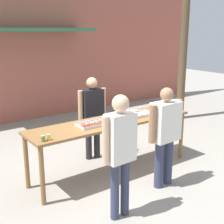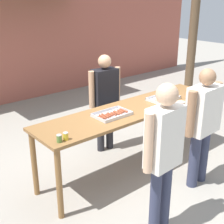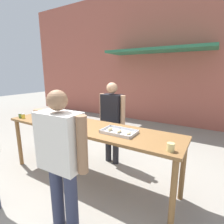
{
  "view_description": "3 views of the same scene",
  "coord_description": "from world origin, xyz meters",
  "px_view_note": "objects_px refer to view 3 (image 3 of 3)",
  "views": [
    {
      "loc": [
        -2.95,
        -4.07,
        2.44
      ],
      "look_at": [
        0.0,
        0.0,
        1.08
      ],
      "focal_mm": 50.0,
      "sensor_mm": 36.0,
      "label": 1
    },
    {
      "loc": [
        -2.88,
        -2.92,
        2.43
      ],
      "look_at": [
        -0.42,
        -0.03,
        0.98
      ],
      "focal_mm": 50.0,
      "sensor_mm": 36.0,
      "label": 2
    },
    {
      "loc": [
        1.7,
        -2.04,
        1.75
      ],
      "look_at": [
        0.05,
        0.69,
        1.02
      ],
      "focal_mm": 28.0,
      "sensor_mm": 36.0,
      "label": 3
    }
  ],
  "objects_px": {
    "person_server_behind_table": "(112,116)",
    "person_customer_with_cup": "(61,153)",
    "food_tray_buns": "(119,132)",
    "condiment_jar_mustard": "(20,116)",
    "beer_cup": "(171,147)",
    "condiment_jar_ketchup": "(23,116)",
    "food_tray_sausages": "(66,122)"
  },
  "relations": [
    {
      "from": "food_tray_buns",
      "to": "condiment_jar_ketchup",
      "type": "xyz_separation_m",
      "value": [
        -1.86,
        -0.22,
        0.03
      ]
    },
    {
      "from": "food_tray_sausages",
      "to": "person_customer_with_cup",
      "type": "bearing_deg",
      "value": -47.15
    },
    {
      "from": "beer_cup",
      "to": "person_customer_with_cup",
      "type": "distance_m",
      "value": 1.16
    },
    {
      "from": "food_tray_buns",
      "to": "beer_cup",
      "type": "height_order",
      "value": "beer_cup"
    },
    {
      "from": "condiment_jar_ketchup",
      "to": "beer_cup",
      "type": "height_order",
      "value": "beer_cup"
    },
    {
      "from": "person_server_behind_table",
      "to": "condiment_jar_mustard",
      "type": "bearing_deg",
      "value": -141.18
    },
    {
      "from": "condiment_jar_ketchup",
      "to": "food_tray_sausages",
      "type": "bearing_deg",
      "value": 14.59
    },
    {
      "from": "condiment_jar_mustard",
      "to": "person_server_behind_table",
      "type": "relative_size",
      "value": 0.06
    },
    {
      "from": "beer_cup",
      "to": "person_server_behind_table",
      "type": "relative_size",
      "value": 0.06
    },
    {
      "from": "condiment_jar_ketchup",
      "to": "person_customer_with_cup",
      "type": "height_order",
      "value": "person_customer_with_cup"
    },
    {
      "from": "person_server_behind_table",
      "to": "beer_cup",
      "type": "bearing_deg",
      "value": -30.96
    },
    {
      "from": "food_tray_sausages",
      "to": "person_customer_with_cup",
      "type": "distance_m",
      "value": 1.16
    },
    {
      "from": "person_customer_with_cup",
      "to": "condiment_jar_ketchup",
      "type": "bearing_deg",
      "value": -23.51
    },
    {
      "from": "condiment_jar_mustard",
      "to": "person_server_behind_table",
      "type": "bearing_deg",
      "value": 34.0
    },
    {
      "from": "food_tray_sausages",
      "to": "food_tray_buns",
      "type": "bearing_deg",
      "value": -0.01
    },
    {
      "from": "food_tray_buns",
      "to": "condiment_jar_mustard",
      "type": "xyz_separation_m",
      "value": [
        -1.94,
        -0.23,
        0.03
      ]
    },
    {
      "from": "beer_cup",
      "to": "person_customer_with_cup",
      "type": "xyz_separation_m",
      "value": [
        -0.97,
        -0.64,
        -0.04
      ]
    },
    {
      "from": "person_server_behind_table",
      "to": "person_customer_with_cup",
      "type": "bearing_deg",
      "value": -73.47
    },
    {
      "from": "person_customer_with_cup",
      "to": "beer_cup",
      "type": "bearing_deg",
      "value": -149.16
    },
    {
      "from": "person_customer_with_cup",
      "to": "condiment_jar_mustard",
      "type": "bearing_deg",
      "value": -22.46
    },
    {
      "from": "food_tray_sausages",
      "to": "condiment_jar_mustard",
      "type": "distance_m",
      "value": 0.96
    },
    {
      "from": "food_tray_sausages",
      "to": "condiment_jar_ketchup",
      "type": "relative_size",
      "value": 5.48
    },
    {
      "from": "condiment_jar_mustard",
      "to": "beer_cup",
      "type": "relative_size",
      "value": 0.96
    },
    {
      "from": "food_tray_buns",
      "to": "condiment_jar_ketchup",
      "type": "height_order",
      "value": "condiment_jar_ketchup"
    },
    {
      "from": "condiment_jar_ketchup",
      "to": "person_server_behind_table",
      "type": "xyz_separation_m",
      "value": [
        1.32,
        0.94,
        -0.04
      ]
    },
    {
      "from": "condiment_jar_ketchup",
      "to": "beer_cup",
      "type": "relative_size",
      "value": 0.96
    },
    {
      "from": "condiment_jar_mustard",
      "to": "person_customer_with_cup",
      "type": "height_order",
      "value": "person_customer_with_cup"
    },
    {
      "from": "beer_cup",
      "to": "person_server_behind_table",
      "type": "xyz_separation_m",
      "value": [
        -1.29,
        0.93,
        -0.04
      ]
    },
    {
      "from": "food_tray_sausages",
      "to": "beer_cup",
      "type": "xyz_separation_m",
      "value": [
        1.76,
        -0.21,
        0.03
      ]
    },
    {
      "from": "food_tray_buns",
      "to": "condiment_jar_mustard",
      "type": "bearing_deg",
      "value": -173.39
    },
    {
      "from": "condiment_jar_mustard",
      "to": "person_customer_with_cup",
      "type": "distance_m",
      "value": 1.84
    },
    {
      "from": "condiment_jar_ketchup",
      "to": "person_customer_with_cup",
      "type": "relative_size",
      "value": 0.05
    }
  ]
}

